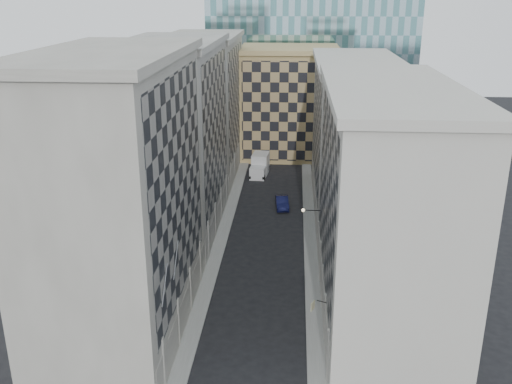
% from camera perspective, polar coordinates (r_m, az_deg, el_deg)
% --- Properties ---
extents(sidewalk_west, '(1.50, 100.00, 0.15)m').
position_cam_1_polar(sidewalk_west, '(68.02, -3.46, -4.60)').
color(sidewalk_west, gray).
rests_on(sidewalk_west, ground).
extents(sidewalk_east, '(1.50, 100.00, 0.15)m').
position_cam_1_polar(sidewalk_east, '(67.54, 5.44, -4.83)').
color(sidewalk_east, gray).
rests_on(sidewalk_east, ground).
extents(bldg_left_a, '(10.80, 22.80, 23.70)m').
position_cam_1_polar(bldg_left_a, '(47.54, -13.40, -0.70)').
color(bldg_left_a, gray).
rests_on(bldg_left_a, ground).
extents(bldg_left_b, '(10.80, 22.80, 22.70)m').
position_cam_1_polar(bldg_left_b, '(68.06, -8.06, 5.30)').
color(bldg_left_b, gray).
rests_on(bldg_left_b, ground).
extents(bldg_left_c, '(10.80, 22.80, 21.70)m').
position_cam_1_polar(bldg_left_c, '(89.29, -5.20, 8.46)').
color(bldg_left_c, gray).
rests_on(bldg_left_c, ground).
extents(bldg_right_a, '(10.80, 26.80, 20.70)m').
position_cam_1_polar(bldg_right_a, '(50.33, 12.59, -1.32)').
color(bldg_right_a, beige).
rests_on(bldg_right_a, ground).
extents(bldg_right_b, '(10.80, 28.80, 19.70)m').
position_cam_1_polar(bldg_right_b, '(76.11, 9.75, 5.57)').
color(bldg_right_b, beige).
rests_on(bldg_right_b, ground).
extents(tan_block, '(16.80, 14.80, 18.80)m').
position_cam_1_polar(tan_block, '(101.13, 3.29, 9.01)').
color(tan_block, tan).
rests_on(tan_block, ground).
extents(flagpoles_left, '(0.10, 6.33, 2.33)m').
position_cam_1_polar(flagpoles_left, '(43.39, -8.55, -7.90)').
color(flagpoles_left, gray).
rests_on(flagpoles_left, ground).
extents(bracket_lamp, '(1.98, 0.36, 0.36)m').
position_cam_1_polar(bracket_lamp, '(59.61, 4.91, -1.82)').
color(bracket_lamp, black).
rests_on(bracket_lamp, ground).
extents(box_truck, '(2.96, 6.18, 3.28)m').
position_cam_1_polar(box_truck, '(90.77, 0.39, 2.61)').
color(box_truck, silver).
rests_on(box_truck, ground).
extents(dark_car, '(2.10, 4.84, 1.55)m').
position_cam_1_polar(dark_car, '(77.04, 2.62, -1.06)').
color(dark_car, '#0F1137').
rests_on(dark_car, ground).
extents(shop_sign, '(1.27, 0.69, 0.81)m').
position_cam_1_polar(shop_sign, '(47.08, 5.77, -11.22)').
color(shop_sign, black).
rests_on(shop_sign, ground).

